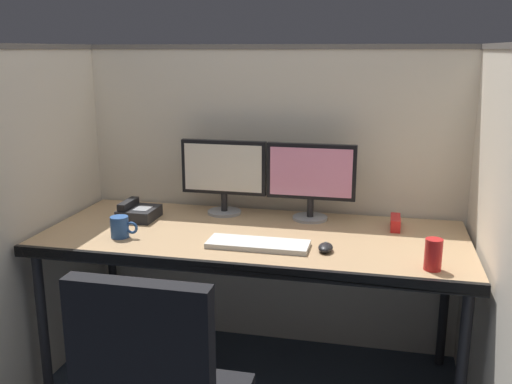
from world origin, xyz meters
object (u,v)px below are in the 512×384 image
at_px(red_stapler, 395,223).
at_px(desk, 253,244).
at_px(soda_can, 433,254).
at_px(keyboard_main, 258,244).
at_px(monitor_left, 224,172).
at_px(monitor_right, 311,176).
at_px(coffee_mug, 120,227).
at_px(desk_phone, 138,212).
at_px(computer_mouse, 326,248).

bearing_deg(red_stapler, desk, -160.37).
bearing_deg(soda_can, keyboard_main, 171.21).
height_order(monitor_left, monitor_right, same).
relative_size(monitor_right, keyboard_main, 1.00).
bearing_deg(coffee_mug, desk_phone, 98.44).
bearing_deg(monitor_left, red_stapler, -4.49).
bearing_deg(red_stapler, soda_can, -75.18).
height_order(keyboard_main, red_stapler, red_stapler).
xyz_separation_m(desk, red_stapler, (0.63, 0.22, 0.08)).
height_order(desk, keyboard_main, keyboard_main).
distance_m(computer_mouse, desk_phone, 0.98).
bearing_deg(red_stapler, coffee_mug, -161.50).
distance_m(monitor_left, soda_can, 1.14).
xyz_separation_m(monitor_left, soda_can, (0.97, -0.56, -0.15)).
xyz_separation_m(desk, coffee_mug, (-0.56, -0.17, 0.10)).
bearing_deg(monitor_left, computer_mouse, -38.74).
bearing_deg(soda_can, computer_mouse, 164.96).
relative_size(monitor_right, soda_can, 3.52).
height_order(monitor_right, keyboard_main, monitor_right).
bearing_deg(keyboard_main, monitor_left, 121.35).
xyz_separation_m(monitor_right, soda_can, (0.54, -0.55, -0.15)).
bearing_deg(red_stapler, monitor_right, 171.79).
distance_m(monitor_right, computer_mouse, 0.50).
relative_size(monitor_right, computer_mouse, 4.48).
bearing_deg(soda_can, desk_phone, 164.55).
bearing_deg(monitor_left, desk, -53.29).
distance_m(monitor_right, keyboard_main, 0.52).
distance_m(desk_phone, soda_can, 1.41).
height_order(monitor_left, soda_can, monitor_left).
bearing_deg(desk_phone, monitor_left, 25.47).
bearing_deg(coffee_mug, soda_can, -4.18).
distance_m(monitor_left, monitor_right, 0.44).
height_order(keyboard_main, soda_can, soda_can).
height_order(keyboard_main, coffee_mug, coffee_mug).
height_order(monitor_left, red_stapler, monitor_left).
bearing_deg(red_stapler, computer_mouse, -126.59).
distance_m(keyboard_main, red_stapler, 0.69).
distance_m(monitor_right, red_stapler, 0.45).
relative_size(computer_mouse, coffee_mug, 0.76).
bearing_deg(desk_phone, desk, -9.94).
distance_m(monitor_right, desk_phone, 0.86).
height_order(keyboard_main, desk_phone, desk_phone).
relative_size(desk, monitor_left, 4.42).
distance_m(keyboard_main, coffee_mug, 0.62).
bearing_deg(keyboard_main, desk_phone, 157.97).
xyz_separation_m(monitor_right, desk_phone, (-0.83, -0.18, -0.18)).
height_order(desk_phone, soda_can, soda_can).
bearing_deg(soda_can, monitor_right, 134.13).
bearing_deg(coffee_mug, monitor_right, 30.22).
distance_m(monitor_right, coffee_mug, 0.92).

